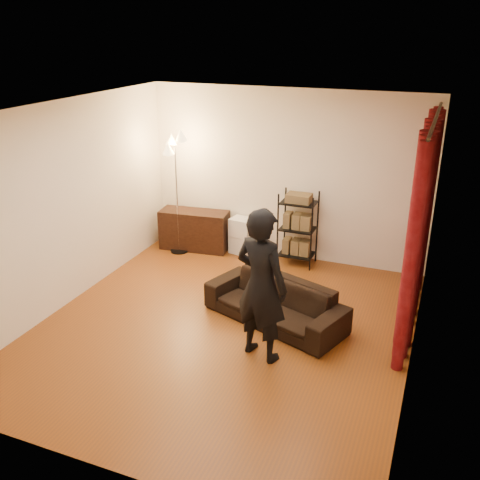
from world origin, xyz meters
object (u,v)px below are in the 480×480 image
at_px(sofa, 275,302).
at_px(wire_shelf, 298,229).
at_px(storage_boxes, 242,236).
at_px(person, 261,285).
at_px(media_cabinet, 195,230).
at_px(floor_lamp, 177,195).

relative_size(sofa, wire_shelf, 1.57).
relative_size(sofa, storage_boxes, 3.01).
distance_m(person, media_cabinet, 3.38).
height_order(sofa, media_cabinet, media_cabinet).
height_order(storage_boxes, wire_shelf, wire_shelf).
bearing_deg(person, media_cabinet, -33.51).
bearing_deg(floor_lamp, storage_boxes, 18.38).
xyz_separation_m(media_cabinet, wire_shelf, (1.78, 0.04, 0.26)).
distance_m(person, wire_shelf, 2.66).
height_order(storage_boxes, floor_lamp, floor_lamp).
relative_size(media_cabinet, floor_lamp, 0.58).
distance_m(sofa, floor_lamp, 2.80).
xyz_separation_m(person, wire_shelf, (-0.33, 2.63, -0.31)).
distance_m(storage_boxes, floor_lamp, 1.26).
bearing_deg(wire_shelf, sofa, -100.11).
relative_size(sofa, person, 1.03).
bearing_deg(sofa, wire_shelf, 117.29).
bearing_deg(storage_boxes, wire_shelf, -3.91).
distance_m(sofa, storage_boxes, 2.25).
distance_m(person, storage_boxes, 3.04).
distance_m(sofa, wire_shelf, 1.88).
height_order(person, media_cabinet, person).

